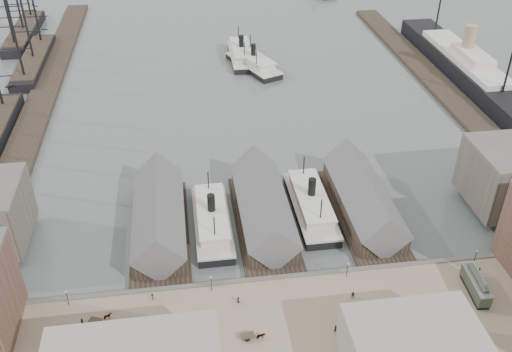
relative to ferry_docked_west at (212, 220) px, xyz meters
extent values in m
plane|color=#4E5B58|center=(13.00, -17.08, -2.49)|extent=(900.00, 900.00, 0.00)
cube|color=gray|center=(13.00, -37.08, -1.49)|extent=(180.00, 30.00, 2.00)
cube|color=#59544C|center=(13.00, -22.28, -1.34)|extent=(180.00, 1.20, 2.30)
cube|color=#2D231C|center=(-55.00, 82.92, -1.69)|extent=(10.00, 220.00, 1.60)
cube|color=#2D231C|center=(91.00, 72.92, -1.69)|extent=(10.00, 180.00, 1.60)
cube|color=#2D231C|center=(-13.00, -1.08, -1.89)|extent=(14.00, 42.00, 1.20)
cube|color=#2D231C|center=(-13.00, -0.08, 1.21)|extent=(12.00, 36.00, 5.00)
cube|color=#59595B|center=(-13.00, -0.08, 3.81)|extent=(12.60, 37.00, 12.60)
cube|color=#2D231C|center=(13.00, -1.08, -1.89)|extent=(14.00, 42.00, 1.20)
cube|color=#2D231C|center=(13.00, -0.08, 1.21)|extent=(12.00, 36.00, 5.00)
cube|color=#59595B|center=(13.00, -0.08, 3.81)|extent=(12.60, 37.00, 12.60)
cube|color=#2D231C|center=(39.00, -1.08, -1.89)|extent=(14.00, 42.00, 1.20)
cube|color=#2D231C|center=(39.00, -0.08, 1.21)|extent=(12.00, 36.00, 5.00)
cube|color=#59595B|center=(39.00, -0.08, 3.81)|extent=(12.60, 37.00, 12.60)
cube|color=gray|center=(33.00, -49.08, 4.51)|extent=(24.00, 16.00, 10.00)
cylinder|color=black|center=(-32.00, -24.08, 1.31)|extent=(0.16, 0.16, 3.60)
sphere|color=silver|center=(-32.00, -24.08, 3.21)|extent=(0.44, 0.44, 0.44)
cylinder|color=black|center=(-2.00, -24.08, 1.31)|extent=(0.16, 0.16, 3.60)
sphere|color=silver|center=(-2.00, -24.08, 3.21)|extent=(0.44, 0.44, 0.44)
cylinder|color=black|center=(28.00, -24.08, 1.31)|extent=(0.16, 0.16, 3.60)
sphere|color=silver|center=(28.00, -24.08, 3.21)|extent=(0.44, 0.44, 0.44)
cylinder|color=black|center=(58.00, -24.08, 1.31)|extent=(0.16, 0.16, 3.60)
sphere|color=silver|center=(58.00, -24.08, 3.21)|extent=(0.44, 0.44, 0.44)
cube|color=black|center=(0.00, 0.00, -1.54)|extent=(8.51, 29.78, 1.91)
cube|color=silver|center=(0.00, 0.00, -0.15)|extent=(8.93, 29.78, 0.53)
cube|color=silver|center=(0.00, 0.00, 1.34)|extent=(6.91, 21.27, 2.34)
cube|color=silver|center=(0.00, 0.00, 2.83)|extent=(7.44, 23.40, 0.43)
cylinder|color=black|center=(0.00, 0.00, 5.16)|extent=(1.91, 1.91, 4.79)
cylinder|color=black|center=(0.00, 9.57, 4.95)|extent=(0.32, 0.32, 6.38)
cylinder|color=black|center=(0.00, -9.57, 4.95)|extent=(0.32, 0.32, 6.38)
cube|color=black|center=(26.00, 2.89, -1.50)|extent=(8.78, 30.74, 1.98)
cube|color=silver|center=(26.00, 2.89, -0.08)|extent=(9.22, 30.74, 0.55)
cube|color=silver|center=(26.00, 2.89, 1.46)|extent=(7.13, 21.95, 2.41)
cube|color=silver|center=(26.00, 2.89, 3.00)|extent=(7.68, 24.15, 0.44)
cylinder|color=black|center=(26.00, 2.89, 5.41)|extent=(1.98, 1.98, 4.94)
cylinder|color=black|center=(26.00, 12.77, 5.19)|extent=(0.33, 0.33, 6.59)
cylinder|color=black|center=(26.00, -6.99, 5.19)|extent=(0.33, 0.33, 6.59)
cube|color=black|center=(24.45, 100.13, -1.51)|extent=(19.86, 31.50, 1.96)
cube|color=silver|center=(24.45, 100.13, -0.10)|extent=(20.26, 31.67, 0.54)
cube|color=silver|center=(24.45, 100.13, 1.43)|extent=(14.97, 22.83, 2.40)
cube|color=silver|center=(24.45, 100.13, 2.96)|extent=(16.32, 25.05, 0.44)
cylinder|color=black|center=(24.45, 100.13, 5.35)|extent=(1.96, 1.96, 4.90)
cylinder|color=black|center=(24.45, 109.93, 5.13)|extent=(0.33, 0.33, 6.54)
cylinder|color=black|center=(24.45, 90.32, 5.13)|extent=(0.33, 0.33, 6.54)
cube|color=black|center=(20.85, 110.06, -1.49)|extent=(9.26, 31.20, 2.00)
cube|color=silver|center=(20.85, 110.06, -0.05)|extent=(9.70, 31.20, 0.56)
cube|color=silver|center=(20.85, 110.06, 1.51)|extent=(7.49, 22.30, 2.44)
cube|color=silver|center=(20.85, 110.06, 3.06)|extent=(8.07, 24.52, 0.44)
cylinder|color=black|center=(20.85, 110.06, 5.50)|extent=(2.00, 2.00, 5.00)
cylinder|color=black|center=(20.85, 120.06, 5.28)|extent=(0.33, 0.33, 6.66)
cylinder|color=black|center=(20.85, 100.07, 5.28)|extent=(0.33, 0.33, 6.66)
cube|color=black|center=(-63.25, 115.35, -0.64)|extent=(9.28, 53.64, 3.71)
cube|color=#2D231C|center=(-63.25, 115.35, 1.53)|extent=(8.77, 48.27, 0.62)
cylinder|color=black|center=(-63.25, 96.58, 18.14)|extent=(0.83, 0.83, 35.07)
cylinder|color=black|center=(-63.25, 115.35, 18.14)|extent=(0.83, 0.83, 35.07)
cylinder|color=black|center=(-63.25, 134.12, 18.14)|extent=(0.83, 0.83, 35.07)
cube|color=black|center=(-73.84, 150.98, -0.55)|extent=(9.73, 54.05, 3.89)
cube|color=#2D231C|center=(-73.84, 150.98, 1.72)|extent=(9.19, 48.64, 0.65)
cylinder|color=black|center=(-73.84, 132.06, 19.13)|extent=(0.86, 0.86, 36.75)
cube|color=black|center=(105.00, 82.25, 0.65)|extent=(13.63, 99.63, 6.29)
cube|color=silver|center=(105.00, 82.25, 4.85)|extent=(11.54, 57.68, 2.10)
cube|color=silver|center=(105.00, 77.01, 7.47)|extent=(8.39, 20.97, 3.15)
cylinder|color=tan|center=(105.00, 82.25, 12.19)|extent=(4.61, 4.61, 10.49)
cube|color=black|center=(53.80, -32.79, -0.07)|extent=(3.36, 10.30, 0.85)
cube|color=#2E3A2A|center=(53.80, -32.79, 1.75)|extent=(3.51, 10.84, 2.77)
cube|color=#59595B|center=(53.80, -32.79, 3.29)|extent=(3.76, 11.28, 0.32)
imported|color=black|center=(-23.48, -29.27, 0.28)|extent=(1.77, 1.69, 1.54)
cube|color=#3F2D21|center=(-25.88, -30.29, 0.41)|extent=(2.98, 2.40, 0.25)
cylinder|color=black|center=(-25.60, -30.93, 0.06)|extent=(1.04, 0.50, 1.10)
cylinder|color=black|center=(-26.15, -29.64, 0.06)|extent=(1.04, 0.50, 1.10)
imported|color=black|center=(6.53, -38.83, 0.24)|extent=(1.84, 1.04, 1.47)
cube|color=#3F2D21|center=(3.96, -38.44, 0.41)|extent=(2.80, 1.87, 0.25)
cylinder|color=black|center=(3.86, -39.14, 0.06)|extent=(1.10, 0.24, 1.10)
cylinder|color=black|center=(4.07, -37.75, 0.06)|extent=(1.10, 0.24, 1.10)
imported|color=black|center=(31.07, -39.89, 0.36)|extent=(1.90, 2.06, 1.70)
cube|color=#3F2D21|center=(28.60, -40.71, 0.41)|extent=(2.94, 2.24, 0.25)
cylinder|color=black|center=(28.82, -41.38, 0.06)|extent=(1.07, 0.42, 1.10)
cylinder|color=black|center=(28.38, -40.05, 0.06)|extent=(1.07, 0.42, 1.10)
imported|color=black|center=(-28.55, -30.03, 0.31)|extent=(0.71, 0.63, 1.61)
imported|color=black|center=(-14.59, -25.08, 0.31)|extent=(0.66, 1.07, 1.60)
imported|color=black|center=(-1.92, -41.16, 0.29)|extent=(0.73, 0.99, 1.57)
imported|color=black|center=(3.28, -28.48, 0.29)|extent=(0.69, 0.87, 1.56)
imported|color=black|center=(21.45, -39.19, 0.42)|extent=(0.82, 0.76, 1.82)
imported|color=black|center=(27.50, -30.74, 0.37)|extent=(1.06, 1.04, 1.72)
imported|color=black|center=(41.37, -38.26, 0.34)|extent=(1.24, 1.06, 1.67)
imported|color=black|center=(57.58, -27.38, 0.35)|extent=(1.02, 0.96, 1.69)
camera|label=1|loc=(-5.17, -113.71, 87.90)|focal=40.00mm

